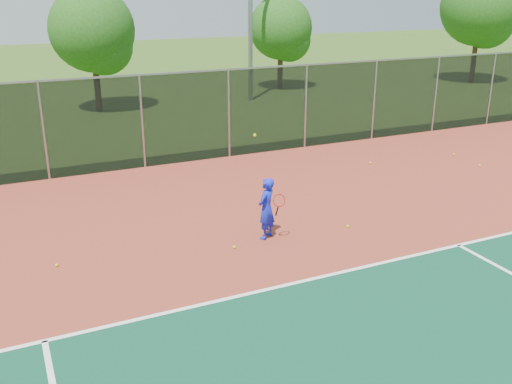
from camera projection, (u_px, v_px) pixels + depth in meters
ground at (495, 336)px, 9.70m from camera, size 120.00×120.00×0.00m
court_apron at (418, 283)px, 11.41m from camera, size 30.00×20.00×0.02m
fence_back at (229, 113)px, 19.43m from camera, size 30.00×0.06×3.03m
tennis_player at (266, 208)px, 13.21m from camera, size 0.64×0.72×2.53m
practice_ball_0 at (480, 165)px, 18.82m from camera, size 0.07×0.07×0.07m
practice_ball_1 at (234, 247)px, 12.89m from camera, size 0.07×0.07×0.07m
practice_ball_2 at (57, 265)px, 12.05m from camera, size 0.07×0.07×0.07m
practice_ball_4 at (348, 226)px, 14.01m from camera, size 0.07×0.07×0.07m
practice_ball_5 at (370, 163)px, 19.08m from camera, size 0.07×0.07×0.07m
practice_ball_6 at (454, 154)px, 20.05m from camera, size 0.07×0.07×0.07m
tree_back_left at (95, 34)px, 26.16m from camera, size 3.90×3.90×5.73m
tree_back_mid at (283, 31)px, 32.24m from camera, size 3.56×3.56×5.24m
tree_back_right at (482, 10)px, 34.12m from camera, size 4.70×4.70×6.91m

